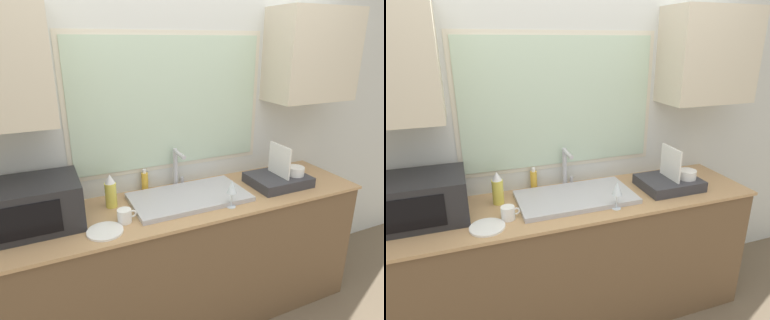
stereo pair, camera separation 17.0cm
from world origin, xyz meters
The scene contains 11 objects.
countertop centered at (0.00, 0.29, 0.46)m, with size 2.39×0.61×0.91m.
wall_back centered at (0.00, 0.57, 1.40)m, with size 6.00×0.38×2.60m.
sink_basin centered at (0.01, 0.30, 0.92)m, with size 0.74×0.40×0.03m.
faucet centered at (0.01, 0.52, 1.07)m, with size 0.08×0.17×0.27m.
microwave centered at (-0.87, 0.35, 1.04)m, with size 0.46×0.37×0.26m.
dish_rack centered at (0.69, 0.26, 0.96)m, with size 0.40×0.31×0.29m.
spray_bottle centered at (-0.46, 0.41, 1.01)m, with size 0.07×0.07×0.21m.
soap_bottle centered at (-0.21, 0.55, 0.98)m, with size 0.05×0.05×0.15m.
mug_near_sink centered at (-0.44, 0.19, 0.95)m, with size 0.11×0.08×0.08m.
wine_glass centered at (0.20, 0.10, 1.04)m, with size 0.06×0.06×0.18m.
small_plate centered at (-0.56, 0.13, 0.92)m, with size 0.19×0.19×0.01m.
Camera 1 is at (-0.81, -1.51, 1.87)m, focal length 32.00 mm.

